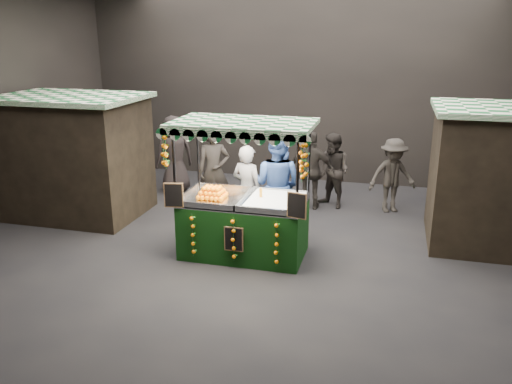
# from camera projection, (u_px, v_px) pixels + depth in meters

# --- Properties ---
(ground) EXTENTS (12.00, 12.00, 0.00)m
(ground) POSITION_uv_depth(u_px,v_px,m) (260.00, 251.00, 9.61)
(ground) COLOR black
(ground) RESTS_ON ground
(market_hall) EXTENTS (12.10, 10.10, 5.05)m
(market_hall) POSITION_uv_depth(u_px,v_px,m) (260.00, 63.00, 8.60)
(market_hall) COLOR black
(market_hall) RESTS_ON ground
(neighbour_stall_left) EXTENTS (3.00, 2.20, 2.60)m
(neighbour_stall_left) POSITION_uv_depth(u_px,v_px,m) (74.00, 156.00, 11.22)
(neighbour_stall_left) COLOR black
(neighbour_stall_left) RESTS_ON ground
(juice_stall) EXTENTS (2.51, 1.47, 2.43)m
(juice_stall) POSITION_uv_depth(u_px,v_px,m) (244.00, 216.00, 9.21)
(juice_stall) COLOR black
(juice_stall) RESTS_ON ground
(vendor_grey) EXTENTS (0.75, 0.59, 1.79)m
(vendor_grey) POSITION_uv_depth(u_px,v_px,m) (247.00, 190.00, 10.21)
(vendor_grey) COLOR slate
(vendor_grey) RESTS_ON ground
(vendor_blue) EXTENTS (1.17, 1.01, 2.08)m
(vendor_blue) POSITION_uv_depth(u_px,v_px,m) (277.00, 185.00, 10.02)
(vendor_blue) COLOR navy
(vendor_blue) RESTS_ON ground
(shopper_0) EXTENTS (0.83, 0.70, 1.92)m
(shopper_0) POSITION_uv_depth(u_px,v_px,m) (214.00, 171.00, 11.35)
(shopper_0) COLOR #2C2723
(shopper_0) RESTS_ON ground
(shopper_1) EXTENTS (1.05, 1.01, 1.71)m
(shopper_1) POSITION_uv_depth(u_px,v_px,m) (333.00, 171.00, 11.75)
(shopper_1) COLOR black
(shopper_1) RESTS_ON ground
(shopper_2) EXTENTS (1.04, 0.44, 1.77)m
(shopper_2) POSITION_uv_depth(u_px,v_px,m) (311.00, 171.00, 11.64)
(shopper_2) COLOR #2B2623
(shopper_2) RESTS_ON ground
(shopper_3) EXTENTS (1.23, 1.00, 1.66)m
(shopper_3) POSITION_uv_depth(u_px,v_px,m) (392.00, 176.00, 11.46)
(shopper_3) COLOR #2E2925
(shopper_3) RESTS_ON ground
(shopper_4) EXTENTS (1.11, 1.06, 1.92)m
(shopper_4) POSITION_uv_depth(u_px,v_px,m) (174.00, 154.00, 12.90)
(shopper_4) COLOR #282121
(shopper_4) RESTS_ON ground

